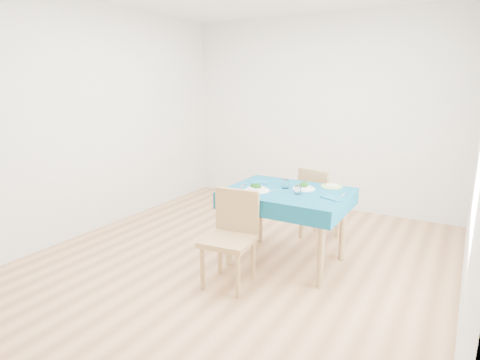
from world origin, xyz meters
The scene contains 16 objects.
room_shell centered at (0.00, 0.00, 1.35)m, with size 4.02×4.52×2.73m.
table centered at (0.43, 0.19, 0.38)m, with size 1.15×0.88×0.76m, color navy.
chair_near centered at (0.17, -0.50, 0.53)m, with size 0.42×0.46×1.05m, color #977447.
chair_far centered at (0.50, 0.99, 0.48)m, with size 0.38×0.42×0.95m, color #977447.
bowl_near centered at (0.18, 0.02, 0.80)m, with size 0.24×0.24×0.07m, color white, non-canonical shape.
bowl_far centered at (0.55, 0.30, 0.79)m, with size 0.22×0.22×0.07m, color white, non-canonical shape.
fork_near centered at (-0.03, 0.10, 0.76)m, with size 0.02×0.18×0.00m, color silver.
knife_near centered at (0.30, 0.05, 0.76)m, with size 0.01×0.19×0.00m, color silver.
fork_far centered at (0.48, 0.35, 0.76)m, with size 0.02×0.18×0.00m, color silver.
knife_far centered at (0.95, 0.27, 0.76)m, with size 0.01×0.19×0.00m, color silver.
napkin_near centered at (0.06, 0.33, 0.76)m, with size 0.18×0.13×0.01m, color #0D506D.
napkin_far centered at (0.90, 0.14, 0.76)m, with size 0.19×0.14×0.01m, color #0D506D.
tumbler_center centered at (0.37, 0.26, 0.80)m, with size 0.07×0.07×0.09m, color white.
tumbler_side centered at (0.56, 0.12, 0.80)m, with size 0.06×0.06×0.08m, color white.
side_plate centered at (0.76, 0.54, 0.76)m, with size 0.22×0.22×0.01m, color #9ACA62.
bread_slice centered at (0.76, 0.54, 0.78)m, with size 0.10×0.10×0.02m, color beige.
Camera 1 is at (1.92, -3.31, 1.79)m, focal length 30.00 mm.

